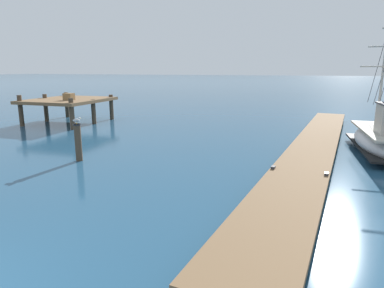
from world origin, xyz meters
name	(u,v)px	position (x,y,z in m)	size (l,w,h in m)	color
floating_dock	(314,146)	(5.78, 12.88, 0.36)	(3.96, 22.34, 0.53)	brown
pier_platform	(68,102)	(-9.94, 16.40, 1.43)	(4.70, 5.36, 2.06)	brown
mooring_piling	(78,142)	(-3.01, 8.57, 0.78)	(0.30, 0.30, 1.48)	#4C3D2D
perched_seagull	(76,120)	(-3.01, 8.57, 1.63)	(0.37, 0.22, 0.27)	gold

